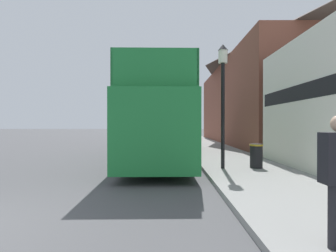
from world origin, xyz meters
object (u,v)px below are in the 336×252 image
object	(u,v)px
parked_car_ahead_of_bus	(169,138)
lamp_post_third	(187,105)
lamp_post_second	(191,100)
tour_bus	(158,123)
litter_bin	(255,155)
lamp_post_nearest	(222,82)

from	to	relation	value
parked_car_ahead_of_bus	lamp_post_third	size ratio (longest dim) A/B	0.78
lamp_post_second	lamp_post_third	xyz separation A→B (m)	(0.31, 8.33, 0.32)
lamp_post_second	lamp_post_third	size ratio (longest dim) A/B	0.90
tour_bus	litter_bin	bearing A→B (deg)	-42.13
tour_bus	lamp_post_second	bearing A→B (deg)	66.43
lamp_post_second	litter_bin	size ratio (longest dim) A/B	5.37
lamp_post_second	tour_bus	bearing A→B (deg)	-112.52
lamp_post_nearest	lamp_post_third	distance (m)	16.67
lamp_post_nearest	lamp_post_second	distance (m)	8.34
parked_car_ahead_of_bus	lamp_post_third	world-z (taller)	lamp_post_third
tour_bus	parked_car_ahead_of_bus	xyz separation A→B (m)	(0.61, 7.35, -1.09)
parked_car_ahead_of_bus	lamp_post_nearest	bearing A→B (deg)	-80.67
lamp_post_third	litter_bin	bearing A→B (deg)	-85.66
lamp_post_second	lamp_post_third	distance (m)	8.35
lamp_post_second	lamp_post_third	bearing A→B (deg)	87.89
lamp_post_second	litter_bin	world-z (taller)	lamp_post_second
lamp_post_nearest	lamp_post_third	bearing A→B (deg)	90.09
tour_bus	lamp_post_third	distance (m)	13.71
lamp_post_nearest	lamp_post_third	world-z (taller)	lamp_post_third
tour_bus	litter_bin	size ratio (longest dim) A/B	12.68
lamp_post_third	parked_car_ahead_of_bus	bearing A→B (deg)	-106.52
lamp_post_third	tour_bus	bearing A→B (deg)	-100.15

